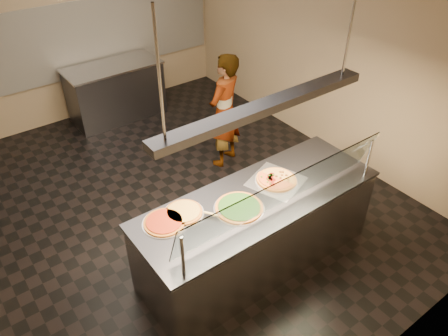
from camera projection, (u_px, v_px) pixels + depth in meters
ground at (180, 199)px, 5.84m from camera, size 5.00×6.00×0.02m
wall_back at (74, 27)px, 6.91m from camera, size 5.00×0.02×3.00m
wall_front at (399, 257)px, 3.00m from camera, size 5.00×0.02×3.00m
wall_right at (325, 48)px, 6.16m from camera, size 0.02×6.00×3.00m
tile_band at (77, 40)px, 7.00m from camera, size 4.90×0.02×1.20m
serving_counter at (257, 230)px, 4.68m from camera, size 2.64×0.94×0.93m
sneeze_guard at (285, 191)px, 4.01m from camera, size 2.40×0.18×0.54m
perforated_tray at (276, 181)px, 4.61m from camera, size 0.64×0.64×0.01m
half_pizza_pepperoni at (269, 182)px, 4.55m from camera, size 0.34×0.46×0.05m
half_pizza_sausage at (283, 176)px, 4.65m from camera, size 0.34×0.46×0.04m
pizza_spinach at (239, 207)px, 4.25m from camera, size 0.50×0.50×0.03m
pizza_cheese at (184, 212)px, 4.20m from camera, size 0.40×0.40×0.03m
pizza_tomato at (164, 222)px, 4.09m from camera, size 0.42×0.42×0.03m
pizza_spatula at (217, 212)px, 4.18m from camera, size 0.27×0.18×0.02m
prep_table at (116, 91)px, 7.38m from camera, size 1.56×0.74×0.93m
worker at (224, 111)px, 6.06m from camera, size 0.71×0.60×1.66m
heat_lamp_housing at (265, 107)px, 3.81m from camera, size 2.30×0.18×0.08m
lamp_rod_left at (159, 78)px, 3.01m from camera, size 0.02×0.02×1.01m
lamp_rod_right at (351, 23)px, 3.97m from camera, size 0.02×0.02×1.01m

